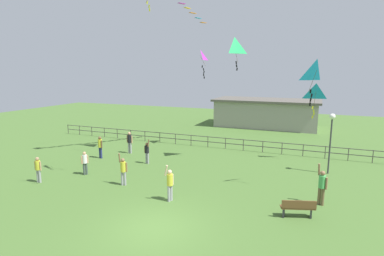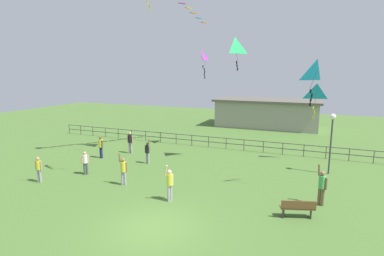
# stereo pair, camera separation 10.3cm
# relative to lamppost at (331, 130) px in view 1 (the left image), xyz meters

# --- Properties ---
(ground_plane) EXTENTS (80.00, 80.00, 0.00)m
(ground_plane) POSITION_rel_lamppost_xyz_m (-6.82, -10.36, -2.85)
(ground_plane) COLOR #476B2D
(lamppost) EXTENTS (0.36, 0.36, 3.86)m
(lamppost) POSITION_rel_lamppost_xyz_m (0.00, 0.00, 0.00)
(lamppost) COLOR #38383D
(lamppost) RESTS_ON ground_plane
(park_bench) EXTENTS (1.55, 0.86, 0.85)m
(park_bench) POSITION_rel_lamppost_xyz_m (-1.38, -7.09, -2.39)
(park_bench) COLOR brown
(park_bench) RESTS_ON ground_plane
(person_0) EXTENTS (0.48, 0.31, 1.66)m
(person_0) POSITION_rel_lamppost_xyz_m (-15.71, -2.60, -1.90)
(person_0) COLOR navy
(person_0) RESTS_ON ground_plane
(person_1) EXTENTS (0.46, 0.28, 1.53)m
(person_1) POSITION_rel_lamppost_xyz_m (-15.73, -8.17, -1.97)
(person_1) COLOR #99999E
(person_1) RESTS_ON ground_plane
(person_2) EXTENTS (0.50, 0.30, 1.88)m
(person_2) POSITION_rel_lamppost_xyz_m (-10.87, -6.66, -1.91)
(person_2) COLOR #99999E
(person_2) RESTS_ON ground_plane
(person_3) EXTENTS (0.46, 0.32, 1.78)m
(person_3) POSITION_rel_lamppost_xyz_m (-11.77, -2.49, -1.96)
(person_3) COLOR #99999E
(person_3) RESTS_ON ground_plane
(person_4) EXTENTS (0.29, 0.39, 1.49)m
(person_4) POSITION_rel_lamppost_xyz_m (-14.16, -6.03, -1.99)
(person_4) COLOR #3F4C47
(person_4) RESTS_ON ground_plane
(person_5) EXTENTS (0.52, 0.32, 1.72)m
(person_5) POSITION_rel_lamppost_xyz_m (-14.46, -0.58, -1.86)
(person_5) COLOR #99999E
(person_5) RESTS_ON ground_plane
(person_6) EXTENTS (0.39, 0.49, 1.92)m
(person_6) POSITION_rel_lamppost_xyz_m (-7.45, -7.62, -1.89)
(person_6) COLOR #99999E
(person_6) RESTS_ON ground_plane
(person_7) EXTENTS (0.49, 0.40, 2.04)m
(person_7) POSITION_rel_lamppost_xyz_m (-0.44, -5.26, -1.83)
(person_7) COLOR brown
(person_7) RESTS_ON ground_plane
(kite_3) EXTENTS (0.73, 0.90, 2.28)m
(kite_3) POSITION_rel_lamppost_xyz_m (-10.03, 3.47, 4.71)
(kite_3) COLOR #B22DB2
(kite_4) EXTENTS (1.04, 1.12, 2.20)m
(kite_4) POSITION_rel_lamppost_xyz_m (-6.37, 0.23, 5.20)
(kite_4) COLOR #1EB759
(kite_5) EXTENTS (1.24, 0.85, 2.40)m
(kite_5) POSITION_rel_lamppost_xyz_m (-1.07, 2.00, 2.11)
(kite_5) COLOR #198CD1
(kite_6) EXTENTS (1.02, 1.04, 2.33)m
(kite_6) POSITION_rel_lamppost_xyz_m (-1.06, -4.00, 3.55)
(kite_6) COLOR #198CD1
(waterfront_railing) EXTENTS (36.00, 0.06, 0.95)m
(waterfront_railing) POSITION_rel_lamppost_xyz_m (-7.14, 3.64, -2.23)
(waterfront_railing) COLOR #4C4742
(waterfront_railing) RESTS_ON ground_plane
(pavilion_building) EXTENTS (11.86, 5.52, 3.20)m
(pavilion_building) POSITION_rel_lamppost_xyz_m (-6.40, 15.64, -1.23)
(pavilion_building) COLOR gray
(pavilion_building) RESTS_ON ground_plane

